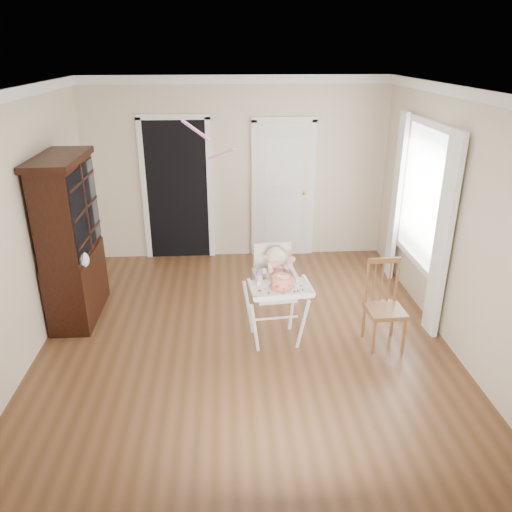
{
  "coord_description": "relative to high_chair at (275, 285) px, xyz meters",
  "views": [
    {
      "loc": [
        -0.18,
        -4.86,
        3.06
      ],
      "look_at": [
        0.12,
        -0.15,
        1.07
      ],
      "focal_mm": 35.0,
      "sensor_mm": 36.0,
      "label": 1
    }
  ],
  "objects": [
    {
      "name": "ceiling",
      "position": [
        -0.33,
        0.05,
        2.01
      ],
      "size": [
        5.0,
        5.0,
        0.0
      ],
      "primitive_type": "plane",
      "rotation": [
        3.14,
        0.0,
        0.0
      ],
      "color": "white",
      "rests_on": "wall_back"
    },
    {
      "name": "dining_chair",
      "position": [
        1.18,
        -0.14,
        -0.24
      ],
      "size": [
        0.41,
        0.41,
        0.97
      ],
      "rotation": [
        0.0,
        0.0,
        0.05
      ],
      "color": "brown",
      "rests_on": "floor"
    },
    {
      "name": "crown_molding",
      "position": [
        -0.33,
        0.05,
        1.95
      ],
      "size": [
        4.5,
        5.0,
        0.12
      ],
      "primitive_type": null,
      "color": "white",
      "rests_on": "ceiling"
    },
    {
      "name": "wall_right",
      "position": [
        1.92,
        0.05,
        0.66
      ],
      "size": [
        0.0,
        5.0,
        5.0
      ],
      "primitive_type": "plane",
      "rotation": [
        1.57,
        0.0,
        -1.57
      ],
      "color": "beige",
      "rests_on": "floor"
    },
    {
      "name": "floor",
      "position": [
        -0.33,
        0.05,
        -0.69
      ],
      "size": [
        5.0,
        5.0,
        0.0
      ],
      "primitive_type": "plane",
      "color": "#51331B",
      "rests_on": "ground"
    },
    {
      "name": "streamer",
      "position": [
        -0.8,
        0.23,
        1.61
      ],
      "size": [
        0.3,
        0.42,
        0.15
      ],
      "primitive_type": null,
      "rotation": [
        0.26,
        0.0,
        0.61
      ],
      "color": "pink",
      "rests_on": "ceiling"
    },
    {
      "name": "high_chair",
      "position": [
        0.0,
        0.0,
        0.0
      ],
      "size": [
        0.7,
        0.85,
        1.12
      ],
      "rotation": [
        0.0,
        0.0,
        0.1
      ],
      "color": "white",
      "rests_on": "floor"
    },
    {
      "name": "sippy_cup",
      "position": [
        -0.19,
        -0.15,
        0.16
      ],
      "size": [
        0.07,
        0.07,
        0.18
      ],
      "rotation": [
        0.0,
        0.0,
        0.1
      ],
      "color": "pink",
      "rests_on": "high_chair"
    },
    {
      "name": "wall_back",
      "position": [
        -0.33,
        2.55,
        0.66
      ],
      "size": [
        4.5,
        0.0,
        4.5
      ],
      "primitive_type": "plane",
      "rotation": [
        1.57,
        0.0,
        0.0
      ],
      "color": "beige",
      "rests_on": "floor"
    },
    {
      "name": "baby",
      "position": [
        -0.0,
        0.03,
        0.16
      ],
      "size": [
        0.34,
        0.25,
        0.5
      ],
      "rotation": [
        0.0,
        0.0,
        0.1
      ],
      "color": "beige",
      "rests_on": "high_chair"
    },
    {
      "name": "doorway",
      "position": [
        -1.23,
        2.54,
        0.42
      ],
      "size": [
        1.06,
        0.05,
        2.22
      ],
      "color": "black",
      "rests_on": "wall_back"
    },
    {
      "name": "china_cabinet",
      "position": [
        -2.32,
        0.73,
        0.29
      ],
      "size": [
        0.52,
        1.17,
        1.97
      ],
      "color": "black",
      "rests_on": "floor"
    },
    {
      "name": "window_right",
      "position": [
        1.85,
        0.85,
        0.6
      ],
      "size": [
        0.13,
        1.84,
        2.3
      ],
      "color": "white",
      "rests_on": "wall_right"
    },
    {
      "name": "closet_door",
      "position": [
        0.37,
        2.53,
        0.33
      ],
      "size": [
        0.96,
        0.09,
        2.13
      ],
      "color": "white",
      "rests_on": "wall_back"
    },
    {
      "name": "wall_left",
      "position": [
        -2.58,
        0.05,
        0.66
      ],
      "size": [
        0.0,
        5.0,
        5.0
      ],
      "primitive_type": "plane",
      "rotation": [
        1.57,
        0.0,
        1.57
      ],
      "color": "beige",
      "rests_on": "floor"
    },
    {
      "name": "cake",
      "position": [
        0.04,
        -0.24,
        0.15
      ],
      "size": [
        0.27,
        0.27,
        0.13
      ],
      "color": "silver",
      "rests_on": "high_chair"
    }
  ]
}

